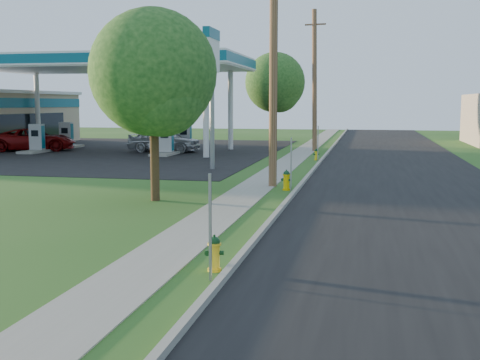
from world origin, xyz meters
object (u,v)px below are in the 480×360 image
fuel_pump_ne (166,144)px  fuel_pump_sw (67,138)px  utility_pole_mid (273,59)px  hydrant_mid (286,180)px  fuel_pump_nw (37,142)px  price_pylon (212,58)px  hydrant_far (316,154)px  car_red (34,140)px  tree_lot (276,85)px  tree_verge (155,77)px  car_silver (164,140)px  fuel_pump_se (185,140)px  utility_pole_far (315,80)px  hydrant_near (214,253)px

fuel_pump_ne → fuel_pump_sw: bearing=156.0°
utility_pole_mid → hydrant_mid: utility_pole_mid is taller
fuel_pump_nw → hydrant_mid: (18.57, -13.90, -0.34)m
price_pylon → hydrant_far: price_pylon is taller
hydrant_far → car_red: (-19.63, 2.73, 0.45)m
fuel_pump_nw → tree_lot: bearing=41.9°
utility_pole_mid → tree_verge: (-3.25, -4.30, -0.84)m
utility_pole_mid → fuel_pump_sw: 25.05m
hydrant_far → car_silver: 11.13m
utility_pole_mid → tree_lot: utility_pole_mid is taller
fuel_pump_se → utility_pole_far: bearing=6.4°
tree_lot → hydrant_far: bearing=-72.3°
fuel_pump_sw → car_silver: size_ratio=0.66×
fuel_pump_nw → fuel_pump_se: size_ratio=1.00×
fuel_pump_ne → utility_pole_mid: bearing=-55.6°
car_red → utility_pole_mid: bearing=-149.3°
fuel_pump_sw → fuel_pump_se: size_ratio=1.00×
tree_lot → hydrant_mid: size_ratio=9.43×
fuel_pump_se → car_silver: fuel_pump_se is taller
fuel_pump_sw → hydrant_near: size_ratio=4.40×
fuel_pump_nw → hydrant_far: size_ratio=4.75×
utility_pole_far → fuel_pump_se: (-8.90, -1.00, -4.08)m
fuel_pump_sw → hydrant_far: 19.44m
price_pylon → car_red: bearing=149.8°
utility_pole_far → fuel_pump_sw: 18.39m
utility_pole_mid → car_red: size_ratio=1.74×
fuel_pump_sw → tree_lot: tree_lot is taller
utility_pole_mid → fuel_pump_ne: size_ratio=3.06×
fuel_pump_se → hydrant_near: fuel_pump_se is taller
hydrant_far → tree_lot: bearing=107.7°
tree_verge → price_pylon: bearing=93.8°
hydrant_mid → car_red: car_red is taller
tree_lot → hydrant_near: 38.37m
utility_pole_far → hydrant_mid: bearing=-88.0°
fuel_pump_nw → car_silver: size_ratio=0.66×
fuel_pump_ne → car_red: size_ratio=0.57×
utility_pole_far → fuel_pump_nw: size_ratio=2.97×
utility_pole_far → tree_verge: (-3.25, -22.30, -0.69)m
hydrant_far → fuel_pump_ne: bearing=171.2°
price_pylon → car_red: price_pylon is taller
fuel_pump_se → hydrant_near: size_ratio=4.40×
tree_lot → price_pylon: bearing=-90.3°
price_pylon → hydrant_far: 9.15m
fuel_pump_ne → tree_lot: size_ratio=0.43×
fuel_pump_se → utility_pole_mid: bearing=-62.4°
utility_pole_far → fuel_pump_sw: utility_pole_far is taller
utility_pole_mid → price_pylon: utility_pole_mid is taller
fuel_pump_se → tree_lot: tree_lot is taller
utility_pole_far → tree_lot: (-3.79, 7.66, -0.04)m
hydrant_near → hydrant_mid: (-0.10, 11.28, 0.03)m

